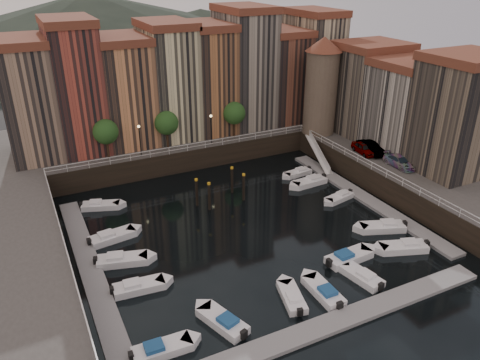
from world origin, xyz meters
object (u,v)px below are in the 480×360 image
corner_tower (321,84)px  boat_left_1 (138,287)px  car_c (399,162)px  mooring_pilings (221,189)px  car_b (371,148)px  gangway (319,153)px  boat_left_2 (121,260)px  boat_left_0 (161,349)px  car_a (364,149)px

corner_tower → boat_left_1: corner_tower is taller
car_c → mooring_pilings: bearing=163.2°
car_b → gangway: bearing=132.2°
mooring_pilings → boat_left_2: (-13.67, -7.28, -1.26)m
mooring_pilings → car_b: bearing=-4.2°
mooring_pilings → boat_left_2: 15.54m
boat_left_2 → corner_tower: bearing=40.7°
boat_left_0 → boat_left_1: 7.88m
car_c → boat_left_0: bearing=-158.8°
boat_left_2 → gangway: bearing=35.7°
gangway → car_a: size_ratio=1.93×
boat_left_0 → boat_left_1: (0.40, 7.87, 0.00)m
boat_left_2 → boat_left_0: bearing=-74.9°
gangway → car_c: size_ratio=1.80×
boat_left_2 → mooring_pilings: bearing=43.4°
mooring_pilings → boat_left_1: bearing=-138.2°
gangway → car_c: 11.66m
corner_tower → car_b: (1.31, -10.08, -6.42)m
boat_left_0 → boat_left_1: boat_left_1 is taller
boat_left_1 → car_c: bearing=14.0°
gangway → boat_left_1: bearing=-152.1°
car_b → boat_left_1: bearing=-158.0°
boat_left_2 → car_c: 35.03m
gangway → boat_left_2: (-30.43, -11.31, -1.53)m
corner_tower → gangway: 9.86m
car_a → car_b: (0.87, -0.26, 0.04)m
gangway → boat_left_2: size_ratio=1.62×
boat_left_2 → car_b: size_ratio=1.09×
gangway → boat_left_0: 38.72m
boat_left_1 → car_b: 35.98m
car_a → mooring_pilings: bearing=-176.2°
gangway → car_a: bearing=-57.9°
boat_left_0 → car_a: car_a is taller
gangway → car_b: (4.21, -5.58, 1.86)m
boat_left_0 → car_a: bearing=30.7°
mooring_pilings → boat_left_0: (-13.73, -19.79, -1.29)m
boat_left_0 → car_b: car_b is taller
car_a → gangway: bearing=129.6°
corner_tower → boat_left_1: 40.03m
boat_left_1 → car_c: size_ratio=1.04×
gangway → boat_left_0: bearing=-142.0°
gangway → car_a: 6.54m
boat_left_0 → car_c: car_c is taller
car_b → car_c: size_ratio=1.02×
gangway → mooring_pilings: gangway is taller
car_a → car_b: size_ratio=0.92×
car_b → car_c: 5.07m
corner_tower → boat_left_0: (-33.38, -28.32, -9.83)m
gangway → boat_left_1: gangway is taller
mooring_pilings → boat_left_0: size_ratio=1.26×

